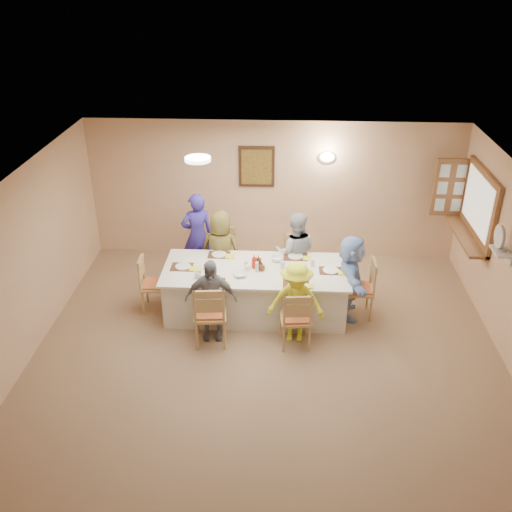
# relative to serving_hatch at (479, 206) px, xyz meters

# --- Properties ---
(ground) EXTENTS (7.00, 7.00, 0.00)m
(ground) POSITION_rel_serving_hatch_xyz_m (-3.21, -2.40, -1.50)
(ground) COLOR #90795E
(room_walls) EXTENTS (7.00, 7.00, 7.00)m
(room_walls) POSITION_rel_serving_hatch_xyz_m (-3.21, -2.40, 0.01)
(room_walls) COLOR #DCAD85
(room_walls) RESTS_ON ground
(wall_picture) EXTENTS (0.62, 0.05, 0.72)m
(wall_picture) POSITION_rel_serving_hatch_xyz_m (-3.51, 1.06, 0.20)
(wall_picture) COLOR #3C2415
(wall_picture) RESTS_ON room_walls
(wall_sconce) EXTENTS (0.26, 0.09, 0.18)m
(wall_sconce) POSITION_rel_serving_hatch_xyz_m (-2.31, 1.04, 0.40)
(wall_sconce) COLOR white
(wall_sconce) RESTS_ON room_walls
(ceiling_light) EXTENTS (0.36, 0.36, 0.05)m
(ceiling_light) POSITION_rel_serving_hatch_xyz_m (-4.21, -0.90, 0.97)
(ceiling_light) COLOR white
(ceiling_light) RESTS_ON room_walls
(serving_hatch) EXTENTS (0.06, 1.50, 1.15)m
(serving_hatch) POSITION_rel_serving_hatch_xyz_m (0.00, 0.00, 0.00)
(serving_hatch) COLOR brown
(serving_hatch) RESTS_ON room_walls
(hatch_sill) EXTENTS (0.30, 1.50, 0.05)m
(hatch_sill) POSITION_rel_serving_hatch_xyz_m (-0.12, 0.00, -0.53)
(hatch_sill) COLOR brown
(hatch_sill) RESTS_ON room_walls
(shutter_door) EXTENTS (0.55, 0.04, 1.00)m
(shutter_door) POSITION_rel_serving_hatch_xyz_m (-0.26, 0.76, 0.00)
(shutter_door) COLOR brown
(shutter_door) RESTS_ON room_walls
(fan_shelf) EXTENTS (0.22, 0.36, 0.03)m
(fan_shelf) POSITION_rel_serving_hatch_xyz_m (-0.08, -1.35, -0.10)
(fan_shelf) COLOR white
(fan_shelf) RESTS_ON room_walls
(desk_fan) EXTENTS (0.30, 0.30, 0.28)m
(desk_fan) POSITION_rel_serving_hatch_xyz_m (-0.11, -1.35, 0.05)
(desk_fan) COLOR #A5A5A8
(desk_fan) RESTS_ON fan_shelf
(dining_table) EXTENTS (2.79, 1.18, 0.76)m
(dining_table) POSITION_rel_serving_hatch_xyz_m (-3.42, -0.87, -1.12)
(dining_table) COLOR silver
(dining_table) RESTS_ON ground
(chair_back_left) EXTENTS (0.51, 0.51, 0.99)m
(chair_back_left) POSITION_rel_serving_hatch_xyz_m (-4.02, -0.07, -1.00)
(chair_back_left) COLOR tan
(chair_back_left) RESTS_ON ground
(chair_back_right) EXTENTS (0.43, 0.43, 0.89)m
(chair_back_right) POSITION_rel_serving_hatch_xyz_m (-2.82, -0.07, -1.06)
(chair_back_right) COLOR tan
(chair_back_right) RESTS_ON ground
(chair_front_left) EXTENTS (0.51, 0.51, 0.98)m
(chair_front_left) POSITION_rel_serving_hatch_xyz_m (-4.02, -1.67, -1.01)
(chair_front_left) COLOR tan
(chair_front_left) RESTS_ON ground
(chair_front_right) EXTENTS (0.48, 0.48, 0.92)m
(chair_front_right) POSITION_rel_serving_hatch_xyz_m (-2.82, -1.67, -1.04)
(chair_front_right) COLOR tan
(chair_front_right) RESTS_ON ground
(chair_left_end) EXTENTS (0.46, 0.46, 0.91)m
(chair_left_end) POSITION_rel_serving_hatch_xyz_m (-4.97, -0.87, -1.05)
(chair_left_end) COLOR tan
(chair_left_end) RESTS_ON ground
(chair_right_end) EXTENTS (0.46, 0.46, 0.95)m
(chair_right_end) POSITION_rel_serving_hatch_xyz_m (-1.87, -0.87, -1.02)
(chair_right_end) COLOR tan
(chair_right_end) RESTS_ON ground
(diner_back_left) EXTENTS (0.84, 0.69, 1.39)m
(diner_back_left) POSITION_rel_serving_hatch_xyz_m (-4.02, -0.19, -0.81)
(diner_back_left) COLOR brown
(diner_back_left) RESTS_ON ground
(diner_back_right) EXTENTS (0.68, 0.53, 1.39)m
(diner_back_right) POSITION_rel_serving_hatch_xyz_m (-2.82, -0.19, -0.80)
(diner_back_right) COLOR #A9B0BD
(diner_back_right) RESTS_ON ground
(diner_front_left) EXTENTS (0.78, 0.41, 1.25)m
(diner_front_left) POSITION_rel_serving_hatch_xyz_m (-4.02, -1.55, -0.87)
(diner_front_left) COLOR slate
(diner_front_left) RESTS_ON ground
(diner_front_right) EXTENTS (0.87, 0.58, 1.24)m
(diner_front_right) POSITION_rel_serving_hatch_xyz_m (-2.82, -1.55, -0.88)
(diner_front_right) COLOR yellow
(diner_front_right) RESTS_ON ground
(diner_right_end) EXTENTS (1.27, 0.47, 1.34)m
(diner_right_end) POSITION_rel_serving_hatch_xyz_m (-2.00, -0.87, -0.83)
(diner_right_end) COLOR #9DC0FD
(diner_right_end) RESTS_ON ground
(caregiver) EXTENTS (0.79, 0.73, 1.49)m
(caregiver) POSITION_rel_serving_hatch_xyz_m (-4.47, 0.28, -0.76)
(caregiver) COLOR #392EAD
(caregiver) RESTS_ON ground
(placemat_fl) EXTENTS (0.35, 0.26, 0.01)m
(placemat_fl) POSITION_rel_serving_hatch_xyz_m (-4.02, -1.29, -0.74)
(placemat_fl) COLOR #472B19
(placemat_fl) RESTS_ON dining_table
(plate_fl) EXTENTS (0.25, 0.25, 0.02)m
(plate_fl) POSITION_rel_serving_hatch_xyz_m (-4.02, -1.29, -0.73)
(plate_fl) COLOR white
(plate_fl) RESTS_ON dining_table
(napkin_fl) EXTENTS (0.14, 0.14, 0.01)m
(napkin_fl) POSITION_rel_serving_hatch_xyz_m (-3.84, -1.34, -0.73)
(napkin_fl) COLOR yellow
(napkin_fl) RESTS_ON dining_table
(placemat_fr) EXTENTS (0.38, 0.28, 0.01)m
(placemat_fr) POSITION_rel_serving_hatch_xyz_m (-2.82, -1.29, -0.74)
(placemat_fr) COLOR #472B19
(placemat_fr) RESTS_ON dining_table
(plate_fr) EXTENTS (0.23, 0.23, 0.01)m
(plate_fr) POSITION_rel_serving_hatch_xyz_m (-2.82, -1.29, -0.73)
(plate_fr) COLOR white
(plate_fr) RESTS_ON dining_table
(napkin_fr) EXTENTS (0.13, 0.13, 0.01)m
(napkin_fr) POSITION_rel_serving_hatch_xyz_m (-2.64, -1.34, -0.73)
(napkin_fr) COLOR yellow
(napkin_fr) RESTS_ON dining_table
(placemat_bl) EXTENTS (0.34, 0.26, 0.01)m
(placemat_bl) POSITION_rel_serving_hatch_xyz_m (-4.02, -0.45, -0.74)
(placemat_bl) COLOR #472B19
(placemat_bl) RESTS_ON dining_table
(plate_bl) EXTENTS (0.23, 0.23, 0.01)m
(plate_bl) POSITION_rel_serving_hatch_xyz_m (-4.02, -0.45, -0.73)
(plate_bl) COLOR white
(plate_bl) RESTS_ON dining_table
(napkin_bl) EXTENTS (0.15, 0.15, 0.01)m
(napkin_bl) POSITION_rel_serving_hatch_xyz_m (-3.84, -0.50, -0.73)
(napkin_bl) COLOR yellow
(napkin_bl) RESTS_ON dining_table
(placemat_br) EXTENTS (0.37, 0.28, 0.01)m
(placemat_br) POSITION_rel_serving_hatch_xyz_m (-2.82, -0.45, -0.74)
(placemat_br) COLOR #472B19
(placemat_br) RESTS_ON dining_table
(plate_br) EXTENTS (0.23, 0.23, 0.01)m
(plate_br) POSITION_rel_serving_hatch_xyz_m (-2.82, -0.45, -0.73)
(plate_br) COLOR white
(plate_br) RESTS_ON dining_table
(napkin_br) EXTENTS (0.13, 0.13, 0.01)m
(napkin_br) POSITION_rel_serving_hatch_xyz_m (-2.64, -0.50, -0.73)
(napkin_br) COLOR yellow
(napkin_br) RESTS_ON dining_table
(placemat_le) EXTENTS (0.36, 0.27, 0.01)m
(placemat_le) POSITION_rel_serving_hatch_xyz_m (-4.52, -0.87, -0.74)
(placemat_le) COLOR #472B19
(placemat_le) RESTS_ON dining_table
(plate_le) EXTENTS (0.23, 0.23, 0.01)m
(plate_le) POSITION_rel_serving_hatch_xyz_m (-4.52, -0.87, -0.73)
(plate_le) COLOR white
(plate_le) RESTS_ON dining_table
(napkin_le) EXTENTS (0.14, 0.14, 0.01)m
(napkin_le) POSITION_rel_serving_hatch_xyz_m (-4.34, -0.92, -0.73)
(napkin_le) COLOR yellow
(napkin_le) RESTS_ON dining_table
(placemat_re) EXTENTS (0.34, 0.26, 0.01)m
(placemat_re) POSITION_rel_serving_hatch_xyz_m (-2.30, -0.87, -0.74)
(placemat_re) COLOR #472B19
(placemat_re) RESTS_ON dining_table
(plate_re) EXTENTS (0.24, 0.24, 0.01)m
(plate_re) POSITION_rel_serving_hatch_xyz_m (-2.30, -0.87, -0.73)
(plate_re) COLOR white
(plate_re) RESTS_ON dining_table
(napkin_re) EXTENTS (0.15, 0.15, 0.01)m
(napkin_re) POSITION_rel_serving_hatch_xyz_m (-2.12, -0.92, -0.73)
(napkin_re) COLOR yellow
(napkin_re) RESTS_ON dining_table
(teacup_a) EXTENTS (0.15, 0.15, 0.09)m
(teacup_a) POSITION_rel_serving_hatch_xyz_m (-4.24, -1.17, -0.70)
(teacup_a) COLOR white
(teacup_a) RESTS_ON dining_table
(teacup_b) EXTENTS (0.13, 0.13, 0.08)m
(teacup_b) POSITION_rel_serving_hatch_xyz_m (-3.01, -0.35, -0.70)
(teacup_b) COLOR white
(teacup_b) RESTS_ON dining_table
(bowl_a) EXTENTS (0.31, 0.31, 0.05)m
(bowl_a) POSITION_rel_serving_hatch_xyz_m (-3.63, -1.09, -0.72)
(bowl_a) COLOR white
(bowl_a) RESTS_ON dining_table
(bowl_b) EXTENTS (0.22, 0.22, 0.06)m
(bowl_b) POSITION_rel_serving_hatch_xyz_m (-3.10, -0.59, -0.71)
(bowl_b) COLOR white
(bowl_b) RESTS_ON dining_table
(condiment_ketchup) EXTENTS (0.09, 0.09, 0.22)m
(condiment_ketchup) POSITION_rel_serving_hatch_xyz_m (-3.45, -0.83, -0.63)
(condiment_ketchup) COLOR red
(condiment_ketchup) RESTS_ON dining_table
(condiment_brown) EXTENTS (0.09, 0.09, 0.19)m
(condiment_brown) POSITION_rel_serving_hatch_xyz_m (-3.39, -0.79, -0.65)
(condiment_brown) COLOR #562E17
(condiment_brown) RESTS_ON dining_table
(condiment_malt) EXTENTS (0.11, 0.11, 0.14)m
(condiment_malt) POSITION_rel_serving_hatch_xyz_m (-3.33, -0.90, -0.67)
(condiment_malt) COLOR #562E17
(condiment_malt) RESTS_ON dining_table
(drinking_glass) EXTENTS (0.06, 0.06, 0.09)m
(drinking_glass) POSITION_rel_serving_hatch_xyz_m (-3.57, -0.82, -0.68)
(drinking_glass) COLOR silver
(drinking_glass) RESTS_ON dining_table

